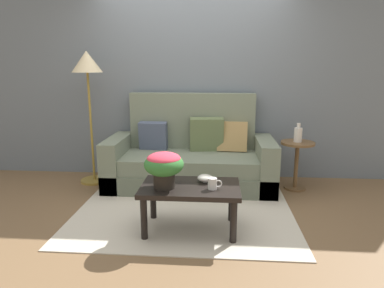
% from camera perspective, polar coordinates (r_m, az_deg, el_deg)
% --- Properties ---
extents(ground_plane, '(14.00, 14.00, 0.00)m').
position_cam_1_polar(ground_plane, '(3.76, -1.15, -10.59)').
color(ground_plane, brown).
extents(wall_back, '(6.40, 0.12, 2.68)m').
position_cam_1_polar(wall_back, '(4.65, 0.23, 10.98)').
color(wall_back, slate).
rests_on(wall_back, ground).
extents(area_rug, '(2.26, 1.86, 0.01)m').
position_cam_1_polar(area_rug, '(3.69, -1.26, -10.98)').
color(area_rug, beige).
rests_on(area_rug, ground).
extents(couch, '(2.08, 0.88, 1.16)m').
position_cam_1_polar(couch, '(4.34, -0.15, -2.56)').
color(couch, '#626B59').
rests_on(couch, ground).
extents(coffee_table, '(0.90, 0.55, 0.44)m').
position_cam_1_polar(coffee_table, '(3.13, -0.29, -8.20)').
color(coffee_table, black).
rests_on(coffee_table, ground).
extents(side_table, '(0.41, 0.41, 0.60)m').
position_cam_1_polar(side_table, '(4.37, 17.25, -2.06)').
color(side_table, brown).
rests_on(side_table, ground).
extents(floor_lamp, '(0.38, 0.38, 1.69)m').
position_cam_1_polar(floor_lamp, '(4.50, -17.18, 11.05)').
color(floor_lamp, olive).
rests_on(floor_lamp, ground).
extents(potted_plant, '(0.35, 0.35, 0.32)m').
position_cam_1_polar(potted_plant, '(3.01, -4.75, -3.56)').
color(potted_plant, black).
rests_on(potted_plant, coffee_table).
extents(coffee_mug, '(0.13, 0.08, 0.10)m').
position_cam_1_polar(coffee_mug, '(3.02, 3.53, -6.68)').
color(coffee_mug, white).
rests_on(coffee_mug, coffee_table).
extents(snack_bowl, '(0.15, 0.15, 0.07)m').
position_cam_1_polar(snack_bowl, '(3.20, 2.23, -5.76)').
color(snack_bowl, silver).
rests_on(snack_bowl, coffee_table).
extents(table_vase, '(0.10, 0.10, 0.23)m').
position_cam_1_polar(table_vase, '(4.30, 17.44, 1.57)').
color(table_vase, silver).
rests_on(table_vase, side_table).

